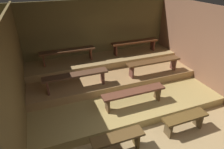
% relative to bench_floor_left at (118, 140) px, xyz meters
% --- Properties ---
extents(ground, '(5.78, 5.04, 0.08)m').
position_rel_bench_floor_left_xyz_m(ground, '(0.81, 1.60, -0.36)').
color(ground, '#A28558').
extents(wall_back, '(5.78, 0.06, 2.45)m').
position_rel_bench_floor_left_xyz_m(wall_back, '(0.81, 3.75, 0.91)').
color(wall_back, brown).
rests_on(wall_back, ground).
extents(wall_left, '(0.06, 5.04, 2.45)m').
position_rel_bench_floor_left_xyz_m(wall_left, '(-1.71, 1.60, 0.91)').
color(wall_left, brown).
rests_on(wall_left, ground).
extents(wall_right, '(0.06, 5.04, 2.45)m').
position_rel_bench_floor_left_xyz_m(wall_right, '(3.32, 1.60, 0.91)').
color(wall_right, brown).
rests_on(wall_right, ground).
extents(platform_lower, '(4.98, 3.32, 0.22)m').
position_rel_bench_floor_left_xyz_m(platform_lower, '(0.81, 2.06, -0.21)').
color(platform_lower, tan).
rests_on(platform_lower, ground).
extents(platform_middle, '(4.98, 2.08, 0.22)m').
position_rel_bench_floor_left_xyz_m(platform_middle, '(0.81, 2.68, 0.01)').
color(platform_middle, '#A37B4D').
rests_on(platform_middle, platform_lower).
extents(platform_upper, '(4.98, 1.05, 0.22)m').
position_rel_bench_floor_left_xyz_m(platform_upper, '(0.81, 3.20, 0.23)').
color(platform_upper, '#A58552').
rests_on(platform_upper, platform_middle).
extents(bench_floor_left, '(1.07, 0.28, 0.42)m').
position_rel_bench_floor_left_xyz_m(bench_floor_left, '(0.00, 0.00, 0.00)').
color(bench_floor_left, brown).
rests_on(bench_floor_left, ground).
extents(bench_floor_right, '(1.07, 0.28, 0.42)m').
position_rel_bench_floor_left_xyz_m(bench_floor_right, '(1.61, 0.00, 0.00)').
color(bench_floor_right, brown).
rests_on(bench_floor_right, ground).
extents(bench_lower_center, '(1.63, 0.28, 0.42)m').
position_rel_bench_floor_left_xyz_m(bench_lower_center, '(0.85, 1.01, 0.24)').
color(bench_lower_center, brown).
rests_on(bench_lower_center, platform_lower).
extents(bench_middle_left, '(1.71, 0.28, 0.42)m').
position_rel_bench_floor_left_xyz_m(bench_middle_left, '(-0.38, 1.98, 0.46)').
color(bench_middle_left, brown).
rests_on(bench_middle_left, platform_middle).
extents(bench_middle_right, '(1.71, 0.28, 0.42)m').
position_rel_bench_floor_left_xyz_m(bench_middle_right, '(1.99, 1.98, 0.46)').
color(bench_middle_right, brown).
rests_on(bench_middle_right, platform_middle).
extents(bench_upper_left, '(1.70, 0.28, 0.42)m').
position_rel_bench_floor_left_xyz_m(bench_upper_left, '(-0.36, 3.23, 0.68)').
color(bench_upper_left, brown).
rests_on(bench_upper_left, platform_upper).
extents(bench_upper_right, '(1.70, 0.28, 0.42)m').
position_rel_bench_floor_left_xyz_m(bench_upper_right, '(1.97, 3.23, 0.68)').
color(bench_upper_right, '#5C311A').
rests_on(bench_upper_right, platform_upper).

